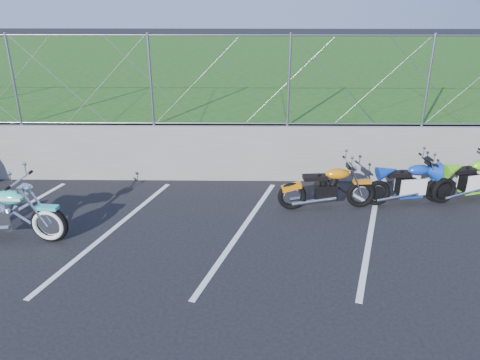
{
  "coord_description": "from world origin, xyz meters",
  "views": [
    {
      "loc": [
        0.08,
        -6.66,
        4.21
      ],
      "look_at": [
        -0.03,
        1.3,
        0.89
      ],
      "focal_mm": 35.0,
      "sensor_mm": 36.0,
      "label": 1
    }
  ],
  "objects_px": {
    "naked_orange": "(328,189)",
    "sportbike_blue": "(410,185)",
    "cruiser_turquoise": "(5,215)",
    "sportbike_green": "(473,181)"
  },
  "relations": [
    {
      "from": "sportbike_green",
      "to": "sportbike_blue",
      "type": "bearing_deg",
      "value": 172.43
    },
    {
      "from": "naked_orange",
      "to": "sportbike_green",
      "type": "xyz_separation_m",
      "value": [
        3.11,
        0.48,
        0.0
      ]
    },
    {
      "from": "sportbike_blue",
      "to": "cruiser_turquoise",
      "type": "bearing_deg",
      "value": -177.11
    },
    {
      "from": "cruiser_turquoise",
      "to": "sportbike_green",
      "type": "xyz_separation_m",
      "value": [
        9.02,
        1.81,
        -0.04
      ]
    },
    {
      "from": "naked_orange",
      "to": "sportbike_blue",
      "type": "distance_m",
      "value": 1.73
    },
    {
      "from": "cruiser_turquoise",
      "to": "sportbike_blue",
      "type": "relative_size",
      "value": 1.27
    },
    {
      "from": "cruiser_turquoise",
      "to": "naked_orange",
      "type": "bearing_deg",
      "value": 18.42
    },
    {
      "from": "sportbike_green",
      "to": "sportbike_blue",
      "type": "height_order",
      "value": "sportbike_green"
    },
    {
      "from": "cruiser_turquoise",
      "to": "naked_orange",
      "type": "relative_size",
      "value": 1.19
    },
    {
      "from": "cruiser_turquoise",
      "to": "sportbike_green",
      "type": "bearing_deg",
      "value": 17.08
    }
  ]
}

